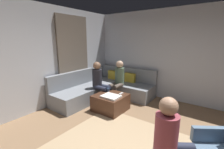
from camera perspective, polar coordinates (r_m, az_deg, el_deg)
wall_back at (r=4.82m, az=25.82°, el=6.06°), size 6.00×0.12×2.70m
wall_left at (r=4.22m, az=-28.67°, el=4.94°), size 0.12×6.00×2.70m
curtain_panel at (r=4.85m, az=-14.06°, el=5.81°), size 0.06×1.10×2.50m
sectional_couch at (r=4.94m, az=-2.54°, el=-5.22°), size 2.10×2.55×0.87m
ottoman at (r=4.08m, az=-0.53°, el=-10.36°), size 0.76×0.76×0.42m
folded_blanket at (r=3.84m, az=-0.41°, el=-8.13°), size 0.44×0.36×0.04m
coffee_mug at (r=4.24m, az=-1.48°, el=-5.68°), size 0.08×0.08×0.10m
game_remote at (r=4.07m, az=3.38°, el=-7.07°), size 0.05×0.15×0.02m
person_on_couch_back at (r=4.62m, az=2.18°, el=-1.63°), size 0.30×0.60×1.20m
person_on_couch_side at (r=4.42m, az=-4.59°, el=-2.35°), size 0.60×0.30×1.20m
person_on_armchair at (r=2.16m, az=21.91°, el=-21.36°), size 0.58×0.49×1.18m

